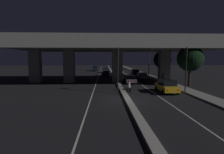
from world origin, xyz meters
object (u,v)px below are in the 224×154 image
object	(u,v)px
car_white_fifth	(119,71)
car_silver_second_oncoming	(105,71)
traffic_light_right_of_median	(186,62)
car_grey_second	(130,79)
car_dark_red_fourth	(135,72)
motorcycle_black_filtering_mid	(123,79)
car_dark_blue_third_oncoming	(95,68)
motorcycle_white_filtering_near	(129,87)
pedestrian_on_sidewalk	(163,77)
car_silver_third	(142,76)
traffic_light_left_of_median	(118,62)
car_taxi_yellow_lead	(167,86)
car_dark_green_lead_oncoming	(106,73)
street_lamp	(148,58)

from	to	relation	value
car_white_fifth	car_silver_second_oncoming	bearing A→B (deg)	38.42
traffic_light_right_of_median	car_grey_second	xyz separation A→B (m)	(-5.50, 8.98, -3.13)
car_dark_red_fourth	motorcycle_black_filtering_mid	world-z (taller)	car_dark_red_fourth
car_silver_second_oncoming	car_dark_blue_third_oncoming	xyz separation A→B (m)	(-3.63, 8.57, 0.24)
car_silver_second_oncoming	motorcycle_white_filtering_near	distance (m)	31.31
traffic_light_right_of_median	pedestrian_on_sidewalk	distance (m)	10.25
car_dark_red_fourth	motorcycle_white_filtering_near	world-z (taller)	car_dark_red_fourth
traffic_light_right_of_median	car_dark_red_fourth	xyz separation A→B (m)	(-2.39, 21.87, -2.97)
car_grey_second	car_white_fifth	distance (m)	18.44
car_silver_third	traffic_light_left_of_median	bearing A→B (deg)	158.08
traffic_light_right_of_median	car_silver_second_oncoming	distance (m)	34.03
car_taxi_yellow_lead	pedestrian_on_sidewalk	world-z (taller)	pedestrian_on_sidewalk
car_dark_green_lead_oncoming	motorcycle_black_filtering_mid	bearing A→B (deg)	13.63
motorcycle_black_filtering_mid	pedestrian_on_sidewalk	xyz separation A→B (m)	(7.18, 0.06, 0.43)
car_white_fifth	car_dark_green_lead_oncoming	world-z (taller)	car_white_fifth
car_white_fifth	car_dark_blue_third_oncoming	bearing A→B (deg)	29.78
car_dark_red_fourth	car_dark_blue_third_oncoming	world-z (taller)	car_dark_blue_third_oncoming
car_silver_second_oncoming	motorcycle_white_filtering_near	world-z (taller)	motorcycle_white_filtering_near
car_dark_green_lead_oncoming	motorcycle_white_filtering_near	xyz separation A→B (m)	(2.86, -20.96, -0.10)
car_grey_second	motorcycle_white_filtering_near	bearing A→B (deg)	172.71
traffic_light_right_of_median	street_lamp	distance (m)	20.93
car_taxi_yellow_lead	car_grey_second	bearing A→B (deg)	20.36
car_silver_third	car_dark_red_fourth	bearing A→B (deg)	3.57
car_silver_third	street_lamp	bearing A→B (deg)	-22.39
car_dark_green_lead_oncoming	pedestrian_on_sidewalk	distance (m)	16.07
traffic_light_left_of_median	street_lamp	world-z (taller)	street_lamp
pedestrian_on_sidewalk	street_lamp	bearing A→B (deg)	90.44
pedestrian_on_sidewalk	motorcycle_black_filtering_mid	bearing A→B (deg)	-179.53
car_grey_second	car_silver_third	xyz separation A→B (m)	(3.43, 6.10, 0.02)
traffic_light_left_of_median	car_dark_green_lead_oncoming	bearing A→B (deg)	93.26
traffic_light_right_of_median	car_dark_blue_third_oncoming	distance (m)	43.24
car_silver_second_oncoming	car_white_fifth	bearing A→B (deg)	39.29
car_taxi_yellow_lead	motorcycle_white_filtering_near	bearing A→B (deg)	76.76
traffic_light_left_of_median	street_lamp	size ratio (longest dim) A/B	0.77
traffic_light_right_of_median	car_white_fifth	size ratio (longest dim) A/B	1.31
car_silver_third	car_white_fifth	distance (m)	12.91
car_silver_second_oncoming	pedestrian_on_sidewalk	distance (m)	24.83
traffic_light_right_of_median	car_white_fifth	bearing A→B (deg)	102.10
car_taxi_yellow_lead	car_silver_second_oncoming	world-z (taller)	car_taxi_yellow_lead
car_grey_second	car_dark_green_lead_oncoming	distance (m)	13.91
motorcycle_black_filtering_mid	car_dark_green_lead_oncoming	bearing A→B (deg)	11.01
car_silver_second_oncoming	pedestrian_on_sidewalk	xyz separation A→B (m)	(10.26, -22.61, 0.35)
car_grey_second	pedestrian_on_sidewalk	distance (m)	6.10
traffic_light_left_of_median	car_grey_second	world-z (taller)	traffic_light_left_of_median
traffic_light_right_of_median	car_dark_green_lead_oncoming	xyz separation A→B (m)	(-9.70, 22.24, -3.14)
car_dark_blue_third_oncoming	motorcycle_black_filtering_mid	size ratio (longest dim) A/B	2.52
traffic_light_left_of_median	motorcycle_black_filtering_mid	size ratio (longest dim) A/B	3.13
traffic_light_right_of_median	car_taxi_yellow_lead	bearing A→B (deg)	174.98
car_dark_green_lead_oncoming	pedestrian_on_sidewalk	bearing A→B (deg)	39.42
traffic_light_left_of_median	car_silver_second_oncoming	bearing A→B (deg)	92.30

